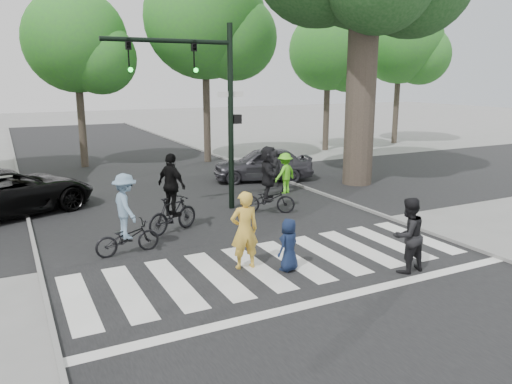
% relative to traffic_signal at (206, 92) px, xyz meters
% --- Properties ---
extents(ground, '(120.00, 120.00, 0.00)m').
position_rel_traffic_signal_xyz_m(ground, '(-0.35, -6.20, -3.90)').
color(ground, gray).
rests_on(ground, ground).
extents(road_stem, '(10.00, 70.00, 0.01)m').
position_rel_traffic_signal_xyz_m(road_stem, '(-0.35, -1.20, -3.90)').
color(road_stem, black).
rests_on(road_stem, ground).
extents(road_cross, '(70.00, 10.00, 0.01)m').
position_rel_traffic_signal_xyz_m(road_cross, '(-0.35, 1.80, -3.89)').
color(road_cross, black).
rests_on(road_cross, ground).
extents(curb_left, '(0.10, 70.00, 0.10)m').
position_rel_traffic_signal_xyz_m(curb_left, '(-5.40, -1.20, -3.85)').
color(curb_left, gray).
rests_on(curb_left, ground).
extents(curb_right, '(0.10, 70.00, 0.10)m').
position_rel_traffic_signal_xyz_m(curb_right, '(4.70, -1.20, -3.85)').
color(curb_right, gray).
rests_on(curb_right, ground).
extents(crosswalk, '(10.00, 3.85, 0.01)m').
position_rel_traffic_signal_xyz_m(crosswalk, '(-0.35, -5.54, -3.89)').
color(crosswalk, silver).
rests_on(crosswalk, ground).
extents(traffic_signal, '(4.45, 0.29, 6.00)m').
position_rel_traffic_signal_xyz_m(traffic_signal, '(0.00, 0.00, 0.00)').
color(traffic_signal, black).
rests_on(traffic_signal, ground).
extents(bg_tree_2, '(5.04, 4.80, 8.40)m').
position_rel_traffic_signal_xyz_m(bg_tree_2, '(-2.11, 10.42, 1.88)').
color(bg_tree_2, brown).
rests_on(bg_tree_2, ground).
extents(bg_tree_3, '(6.30, 6.00, 10.20)m').
position_rel_traffic_signal_xyz_m(bg_tree_3, '(3.95, 9.07, 3.04)').
color(bg_tree_3, brown).
rests_on(bg_tree_3, ground).
extents(bg_tree_4, '(4.83, 4.60, 8.15)m').
position_rel_traffic_signal_xyz_m(bg_tree_4, '(11.88, 9.93, 1.73)').
color(bg_tree_4, brown).
rests_on(bg_tree_4, ground).
extents(bg_tree_5, '(5.67, 5.40, 9.30)m').
position_rel_traffic_signal_xyz_m(bg_tree_5, '(17.92, 10.50, 2.46)').
color(bg_tree_5, brown).
rests_on(bg_tree_5, ground).
extents(pedestrian_woman, '(0.71, 0.50, 1.84)m').
position_rel_traffic_signal_xyz_m(pedestrian_woman, '(-1.11, -5.08, -2.98)').
color(pedestrian_woman, gold).
rests_on(pedestrian_woman, ground).
extents(pedestrian_child, '(0.71, 0.60, 1.24)m').
position_rel_traffic_signal_xyz_m(pedestrian_child, '(-0.27, -5.67, -3.28)').
color(pedestrian_child, '#121D39').
rests_on(pedestrian_child, ground).
extents(pedestrian_adult, '(0.88, 0.71, 1.74)m').
position_rel_traffic_signal_xyz_m(pedestrian_adult, '(2.09, -6.95, -3.03)').
color(pedestrian_adult, black).
rests_on(pedestrian_adult, ground).
extents(cyclist_left, '(1.67, 1.11, 2.06)m').
position_rel_traffic_signal_xyz_m(cyclist_left, '(-3.31, -2.90, -3.01)').
color(cyclist_left, black).
rests_on(cyclist_left, ground).
extents(cyclist_mid, '(1.80, 1.15, 2.28)m').
position_rel_traffic_signal_xyz_m(cyclist_mid, '(-1.74, -1.66, -2.96)').
color(cyclist_mid, black).
rests_on(cyclist_mid, ground).
extents(cyclist_right, '(1.82, 1.68, 2.21)m').
position_rel_traffic_signal_xyz_m(cyclist_right, '(1.66, -1.08, -2.92)').
color(cyclist_right, black).
rests_on(cyclist_right, ground).
extents(car_suv, '(6.04, 4.44, 1.52)m').
position_rel_traffic_signal_xyz_m(car_suv, '(-5.93, 2.47, -3.14)').
color(car_suv, black).
rests_on(car_suv, ground).
extents(car_grey, '(4.51, 2.86, 1.43)m').
position_rel_traffic_signal_xyz_m(car_grey, '(3.95, 3.65, -3.18)').
color(car_grey, '#3A3940').
rests_on(car_grey, ground).
extents(bystander_hivis, '(1.13, 0.87, 1.55)m').
position_rel_traffic_signal_xyz_m(bystander_hivis, '(3.59, 1.15, -3.13)').
color(bystander_hivis, '#61DF23').
rests_on(bystander_hivis, ground).
extents(bystander_dark, '(0.65, 0.52, 1.54)m').
position_rel_traffic_signal_xyz_m(bystander_dark, '(3.75, 2.32, -3.13)').
color(bystander_dark, black).
rests_on(bystander_dark, ground).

